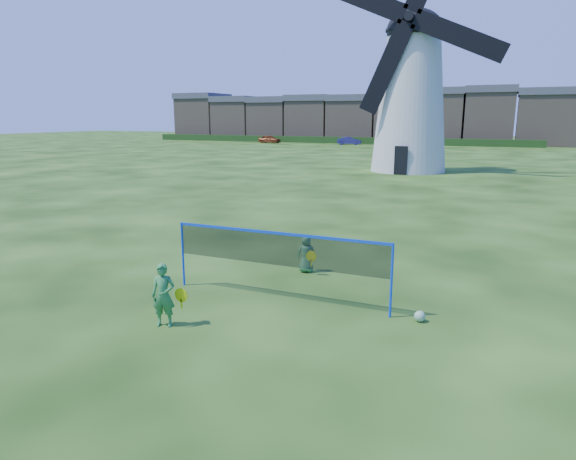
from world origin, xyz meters
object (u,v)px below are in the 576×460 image
(player_girl, at_px, (164,295))
(car_left, at_px, (269,139))
(windmill, at_px, (411,92))
(badminton_net, at_px, (278,250))
(play_ball, at_px, (420,316))
(player_boy, at_px, (306,254))
(car_right, at_px, (349,141))

(player_girl, height_order, car_left, player_girl)
(windmill, bearing_deg, badminton_net, -85.01)
(badminton_net, distance_m, player_girl, 2.65)
(windmill, height_order, play_ball, windmill)
(windmill, xyz_separation_m, player_girl, (1.09, -30.90, -5.13))
(badminton_net, bearing_deg, player_boy, 94.77)
(windmill, relative_size, car_right, 4.87)
(player_girl, relative_size, car_right, 0.36)
(windmill, relative_size, car_left, 4.72)
(car_left, bearing_deg, windmill, -136.32)
(car_right, bearing_deg, badminton_net, -174.86)
(car_left, xyz_separation_m, car_right, (12.95, 0.21, -0.04))
(player_boy, bearing_deg, windmill, -95.48)
(badminton_net, distance_m, player_boy, 2.27)
(car_left, bearing_deg, player_boy, -149.21)
(player_boy, xyz_separation_m, car_left, (-30.13, 60.39, 0.12))
(windmill, relative_size, player_boy, 17.19)
(windmill, relative_size, play_ball, 77.26)
(car_left, bearing_deg, play_ball, -147.62)
(play_ball, bearing_deg, player_boy, 146.66)
(play_ball, bearing_deg, car_right, 108.04)
(car_right, bearing_deg, car_left, 80.63)
(windmill, xyz_separation_m, car_left, (-27.80, 33.84, -5.14))
(player_girl, xyz_separation_m, player_boy, (1.24, 4.34, -0.13))
(badminton_net, bearing_deg, play_ball, 0.26)
(badminton_net, height_order, player_girl, badminton_net)
(play_ball, xyz_separation_m, car_right, (-20.44, 62.75, 0.47))
(player_girl, distance_m, car_left, 70.89)
(player_girl, bearing_deg, car_left, 95.38)
(player_girl, relative_size, player_boy, 1.26)
(windmill, bearing_deg, play_ball, -78.97)
(player_girl, height_order, car_right, player_girl)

